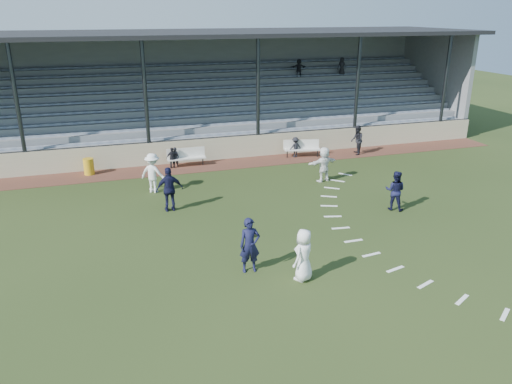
# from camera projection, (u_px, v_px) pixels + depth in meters

# --- Properties ---
(ground) EXTENTS (90.00, 90.00, 0.00)m
(ground) POSITION_uv_depth(u_px,v_px,m) (278.00, 252.00, 16.93)
(ground) COLOR #263515
(ground) RESTS_ON ground
(cinder_track) EXTENTS (34.00, 2.00, 0.02)m
(cinder_track) POSITION_uv_depth(u_px,v_px,m) (211.00, 166.00, 26.33)
(cinder_track) COLOR #512B20
(cinder_track) RESTS_ON ground
(retaining_wall) EXTENTS (34.00, 0.18, 1.20)m
(retaining_wall) POSITION_uv_depth(u_px,v_px,m) (206.00, 150.00, 27.07)
(retaining_wall) COLOR #BEB392
(retaining_wall) RESTS_ON ground
(bench_left) EXTENTS (2.00, 0.45, 0.95)m
(bench_left) POSITION_uv_depth(u_px,v_px,m) (186.00, 155.00, 26.07)
(bench_left) COLOR silver
(bench_left) RESTS_ON cinder_track
(bench_right) EXTENTS (2.04, 0.89, 0.95)m
(bench_right) POSITION_uv_depth(u_px,v_px,m) (302.00, 147.00, 27.74)
(bench_right) COLOR silver
(bench_right) RESTS_ON cinder_track
(trash_bin) EXTENTS (0.51, 0.51, 0.81)m
(trash_bin) POSITION_uv_depth(u_px,v_px,m) (89.00, 166.00, 24.76)
(trash_bin) COLOR gold
(trash_bin) RESTS_ON cinder_track
(football) EXTENTS (0.23, 0.23, 0.23)m
(football) POSITION_uv_depth(u_px,v_px,m) (252.00, 234.00, 18.01)
(football) COLOR #D35E0C
(football) RESTS_ON ground
(player_white_lead) EXTENTS (0.96, 0.89, 1.64)m
(player_white_lead) POSITION_uv_depth(u_px,v_px,m) (304.00, 255.00, 14.93)
(player_white_lead) COLOR white
(player_white_lead) RESTS_ON ground
(player_navy_lead) EXTENTS (0.68, 0.47, 1.78)m
(player_navy_lead) POSITION_uv_depth(u_px,v_px,m) (250.00, 245.00, 15.40)
(player_navy_lead) COLOR #121333
(player_navy_lead) RESTS_ON ground
(player_navy_mid) EXTENTS (1.02, 0.99, 1.65)m
(player_navy_mid) POSITION_uv_depth(u_px,v_px,m) (395.00, 191.00, 20.27)
(player_navy_mid) COLOR #121333
(player_navy_mid) RESTS_ON ground
(player_white_wing) EXTENTS (1.34, 1.20, 1.80)m
(player_white_wing) POSITION_uv_depth(u_px,v_px,m) (153.00, 173.00, 22.22)
(player_white_wing) COLOR white
(player_white_wing) RESTS_ON ground
(player_navy_wing) EXTENTS (1.10, 0.48, 1.85)m
(player_navy_wing) POSITION_uv_depth(u_px,v_px,m) (170.00, 189.00, 20.12)
(player_navy_wing) COLOR #121333
(player_navy_wing) RESTS_ON ground
(player_white_back) EXTENTS (1.63, 0.82, 1.68)m
(player_white_back) POSITION_uv_depth(u_px,v_px,m) (324.00, 164.00, 23.70)
(player_white_back) COLOR white
(player_white_back) RESTS_ON ground
(official) EXTENTS (0.86, 0.96, 1.65)m
(official) POSITION_uv_depth(u_px,v_px,m) (357.00, 140.00, 28.10)
(official) COLOR black
(official) RESTS_ON cinder_track
(sub_left_near) EXTENTS (0.45, 0.35, 1.08)m
(sub_left_near) POSITION_uv_depth(u_px,v_px,m) (175.00, 157.00, 25.85)
(sub_left_near) COLOR black
(sub_left_near) RESTS_ON cinder_track
(sub_left_far) EXTENTS (0.63, 0.27, 1.08)m
(sub_left_far) POSITION_uv_depth(u_px,v_px,m) (172.00, 158.00, 25.74)
(sub_left_far) COLOR black
(sub_left_far) RESTS_ON cinder_track
(sub_right) EXTENTS (0.76, 0.48, 1.13)m
(sub_right) POSITION_uv_depth(u_px,v_px,m) (295.00, 147.00, 27.66)
(sub_right) COLOR black
(sub_right) RESTS_ON cinder_track
(grandstand) EXTENTS (34.60, 9.00, 6.61)m
(grandstand) POSITION_uv_depth(u_px,v_px,m) (189.00, 106.00, 30.75)
(grandstand) COLOR gray
(grandstand) RESTS_ON ground
(penalty_arc) EXTENTS (3.89, 14.63, 0.01)m
(penalty_arc) POSITION_uv_depth(u_px,v_px,m) (385.00, 236.00, 18.09)
(penalty_arc) COLOR white
(penalty_arc) RESTS_ON ground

